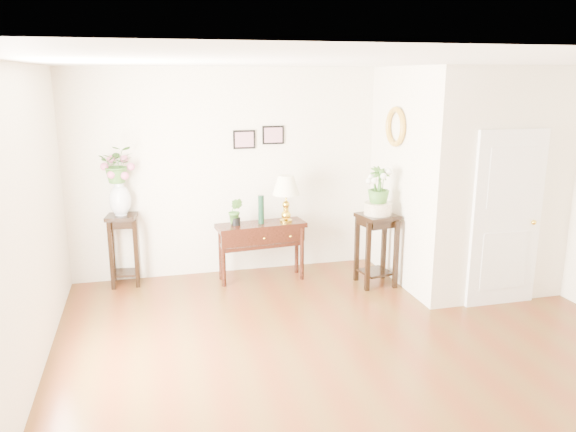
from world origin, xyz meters
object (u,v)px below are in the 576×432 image
object	(u,v)px
console_table	(261,252)
plant_stand_a	(124,250)
table_lamp	(286,196)
plant_stand_b	(376,250)

from	to	relation	value
console_table	plant_stand_a	xyz separation A→B (m)	(-1.78, 0.27, 0.08)
table_lamp	plant_stand_a	size ratio (longest dim) A/B	0.67
table_lamp	plant_stand_a	distance (m)	2.24
plant_stand_a	plant_stand_b	xyz separation A→B (m)	(3.20, -0.82, 0.00)
plant_stand_b	plant_stand_a	bearing A→B (deg)	165.70
plant_stand_b	table_lamp	bearing A→B (deg)	153.32
console_table	table_lamp	distance (m)	0.82
console_table	plant_stand_b	world-z (taller)	plant_stand_b
table_lamp	plant_stand_b	size ratio (longest dim) A/B	0.67
table_lamp	plant_stand_a	xyz separation A→B (m)	(-2.12, 0.27, -0.66)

